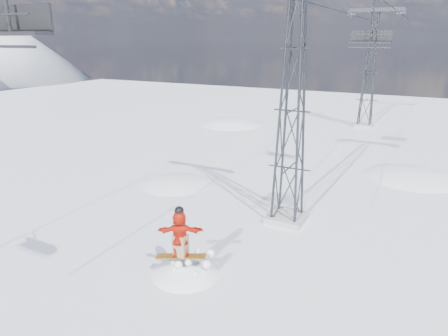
% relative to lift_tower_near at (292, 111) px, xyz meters
% --- Properties ---
extents(ground, '(120.00, 120.00, 0.00)m').
position_rel_lift_tower_near_xyz_m(ground, '(-0.80, -8.00, -5.47)').
color(ground, white).
rests_on(ground, ground).
extents(snow_terrain, '(39.00, 37.00, 22.00)m').
position_rel_lift_tower_near_xyz_m(snow_terrain, '(-5.57, 13.24, -15.06)').
color(snow_terrain, white).
rests_on(snow_terrain, ground).
extents(lift_tower_near, '(5.20, 1.80, 11.43)m').
position_rel_lift_tower_near_xyz_m(lift_tower_near, '(0.00, 0.00, 0.00)').
color(lift_tower_near, '#999999').
rests_on(lift_tower_near, ground).
extents(lift_tower_far, '(5.20, 1.80, 11.43)m').
position_rel_lift_tower_near_xyz_m(lift_tower_far, '(0.00, 25.00, 0.00)').
color(lift_tower_far, '#999999').
rests_on(lift_tower_far, ground).
extents(haul_cables, '(4.46, 51.00, 0.06)m').
position_rel_lift_tower_near_xyz_m(haul_cables, '(0.00, 11.50, 5.38)').
color(haul_cables, black).
rests_on(haul_cables, ground).
extents(snowboarder_jump, '(4.40, 4.40, 6.86)m').
position_rel_lift_tower_near_xyz_m(snowboarder_jump, '(-1.95, -6.32, -7.08)').
color(snowboarder_jump, white).
rests_on(snowboarder_jump, ground).
extents(lift_chair_near, '(1.93, 0.56, 2.40)m').
position_rel_lift_tower_near_xyz_m(lift_chair_near, '(-2.20, -11.93, 3.46)').
color(lift_chair_near, black).
rests_on(lift_chair_near, ground).
extents(lift_chair_mid, '(2.19, 0.63, 2.71)m').
position_rel_lift_tower_near_xyz_m(lift_chair_mid, '(2.20, 6.73, 3.21)').
color(lift_chair_mid, black).
rests_on(lift_chair_mid, ground).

